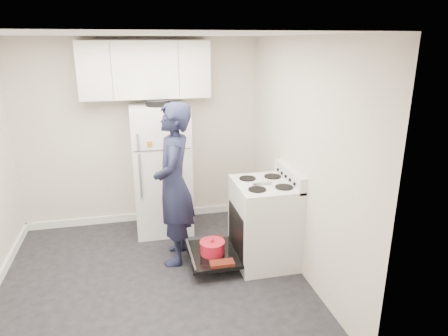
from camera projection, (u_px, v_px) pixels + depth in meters
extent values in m
cube|color=black|center=(154.00, 281.00, 4.26)|extent=(3.20, 3.20, 0.01)
cube|color=white|center=(138.00, 34.00, 3.50)|extent=(3.20, 3.20, 0.01)
cube|color=beige|center=(141.00, 134.00, 5.36)|extent=(3.20, 0.01, 2.50)
cube|color=beige|center=(159.00, 250.00, 2.39)|extent=(3.20, 0.01, 2.50)
cube|color=beige|center=(300.00, 159.00, 4.23)|extent=(0.01, 3.20, 2.50)
cube|color=white|center=(146.00, 216.00, 5.71)|extent=(3.20, 0.03, 0.10)
cube|color=silver|center=(264.00, 224.00, 4.54)|extent=(0.65, 0.76, 0.92)
cube|color=black|center=(258.00, 229.00, 4.54)|extent=(0.53, 0.60, 0.52)
cube|color=orange|center=(280.00, 227.00, 4.60)|extent=(0.02, 0.56, 0.46)
cylinder|color=black|center=(261.00, 243.00, 4.60)|extent=(0.34, 0.34, 0.02)
cube|color=silver|center=(290.00, 176.00, 4.43)|extent=(0.08, 0.76, 0.18)
cube|color=silver|center=(265.00, 184.00, 4.39)|extent=(0.65, 0.76, 0.03)
cube|color=#B2B2B7|center=(262.00, 183.00, 4.32)|extent=(0.22, 0.03, 0.01)
cube|color=black|center=(212.00, 254.00, 4.50)|extent=(0.55, 0.70, 0.03)
cylinder|color=#B2B2B7|center=(191.00, 254.00, 4.44)|extent=(0.02, 0.66, 0.02)
cylinder|color=red|center=(212.00, 248.00, 4.47)|extent=(0.27, 0.27, 0.13)
cylinder|color=red|center=(212.00, 242.00, 4.44)|extent=(0.28, 0.28, 0.02)
sphere|color=red|center=(212.00, 240.00, 4.44)|extent=(0.04, 0.04, 0.04)
cube|color=maroon|center=(222.00, 263.00, 4.25)|extent=(0.26, 0.14, 0.04)
cube|color=maroon|center=(212.00, 240.00, 4.75)|extent=(0.28, 0.18, 0.04)
cube|color=white|center=(162.00, 170.00, 5.21)|extent=(0.72, 0.70, 1.67)
cube|color=#4C4C4C|center=(163.00, 150.00, 4.78)|extent=(0.68, 0.01, 0.01)
cube|color=#B2B2B7|center=(138.00, 142.00, 4.66)|extent=(0.02, 0.03, 0.20)
cube|color=#B2B2B7|center=(140.00, 176.00, 4.79)|extent=(0.02, 0.03, 0.55)
cylinder|color=black|center=(158.00, 103.00, 4.95)|extent=(0.30, 0.30, 0.07)
cube|color=#BA712B|center=(149.00, 144.00, 4.71)|extent=(0.06, 0.01, 0.06)
cube|color=#2F8F4B|center=(178.00, 172.00, 4.90)|extent=(0.09, 0.01, 0.12)
cube|color=#F43B1C|center=(170.00, 137.00, 4.75)|extent=(0.07, 0.01, 0.07)
cube|color=silver|center=(145.00, 70.00, 4.96)|extent=(1.60, 0.33, 0.70)
imported|color=#191D37|center=(174.00, 185.00, 4.43)|extent=(0.56, 0.74, 1.84)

